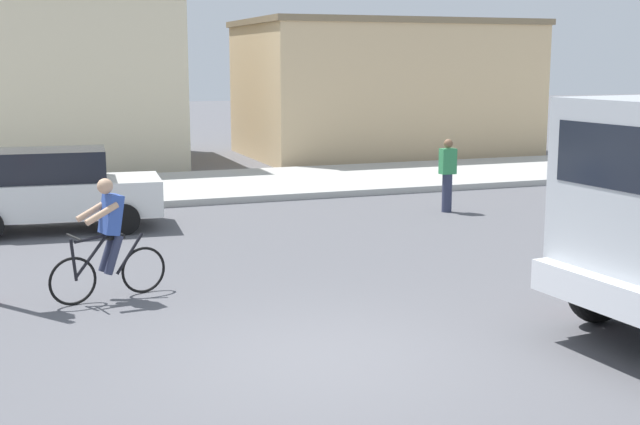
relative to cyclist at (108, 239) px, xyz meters
The scene contains 7 objects.
ground_plane 3.98m from the cyclist, 58.45° to the right, with size 120.00×120.00×0.00m, color #56565B.
sidewalk_far 9.93m from the cyclist, 78.16° to the left, with size 80.00×5.00×0.16m, color #ADADA8.
cyclist is the anchor object (origin of this frame).
car_red_near 5.44m from the cyclist, 94.77° to the left, with size 4.12×2.11×1.60m.
pedestrian_near_kerb 9.04m from the cyclist, 30.31° to the left, with size 0.34×0.22×1.62m.
building_mid_block 17.12m from the cyclist, 90.86° to the left, with size 8.30×7.90×5.98m.
building_corner_right 19.41m from the cyclist, 54.48° to the left, with size 9.69×6.36×4.67m.
Camera 1 is at (-3.21, -8.58, 3.33)m, focal length 47.62 mm.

